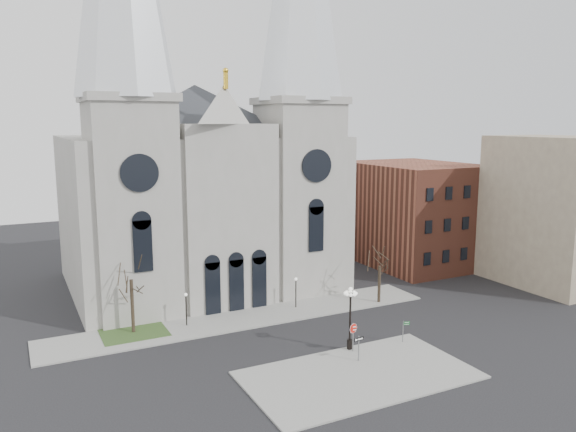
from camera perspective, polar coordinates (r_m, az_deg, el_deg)
name	(u,v)px	position (r m, az deg, el deg)	size (l,w,h in m)	color
ground	(296,359)	(48.72, 0.78, -14.33)	(160.00, 160.00, 0.00)	black
sidewalk_near	(359,375)	(46.19, 7.20, -15.72)	(18.00, 10.00, 0.14)	gray
sidewalk_far	(246,318)	(57.97, -4.32, -10.28)	(40.00, 6.00, 0.14)	gray
grass_patch	(134,333)	(55.95, -15.41, -11.34)	(6.00, 5.00, 0.18)	#314B20
cathedral	(204,132)	(65.66, -8.52, 8.39)	(33.00, 26.66, 54.00)	gray
bg_building_brick	(413,213)	(80.63, 12.58, 0.28)	(14.00, 18.00, 14.00)	brown
bg_building_tan	(551,211)	(74.93, 25.20, 0.44)	(10.00, 14.00, 18.00)	gray
tree_left	(131,276)	(54.26, -15.67, -5.91)	(3.20, 3.20, 7.50)	black
tree_right	(380,264)	(62.05, 9.31, -4.79)	(3.20, 3.20, 6.00)	black
ped_lamp_left	(186,304)	(55.82, -10.32, -8.75)	(0.32, 0.32, 3.26)	black
ped_lamp_right	(296,287)	(60.08, 0.81, -7.26)	(0.32, 0.32, 3.26)	black
stop_sign	(353,331)	(49.54, 6.63, -11.55)	(0.90, 0.17, 2.53)	slate
globe_lamp	(350,310)	(49.36, 6.34, -9.51)	(1.46, 1.46, 5.59)	black
one_way_sign	(359,344)	(47.86, 7.20, -12.77)	(0.95, 0.09, 2.16)	slate
street_name_sign	(404,329)	(52.40, 11.69, -11.21)	(0.61, 0.24, 1.98)	slate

